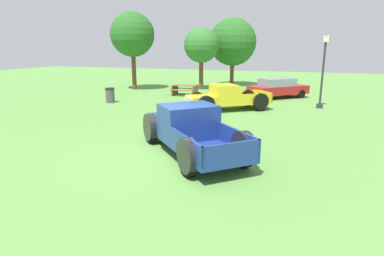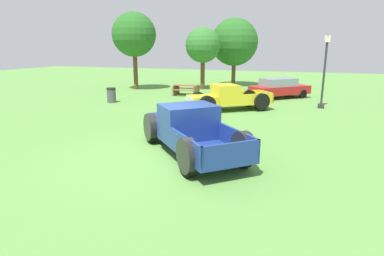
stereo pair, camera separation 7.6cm
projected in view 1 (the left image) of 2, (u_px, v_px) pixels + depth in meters
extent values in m
plane|color=#5B9342|center=(160.00, 156.00, 10.72)|extent=(80.00, 80.00, 0.00)
cube|color=navy|center=(173.00, 123.00, 12.33)|extent=(2.27, 2.27, 0.58)
cube|color=silver|center=(166.00, 118.00, 13.06)|extent=(1.11, 1.04, 0.49)
sphere|color=silver|center=(151.00, 119.00, 12.78)|extent=(0.21, 0.21, 0.21)
sphere|color=silver|center=(181.00, 116.00, 13.28)|extent=(0.21, 0.21, 0.21)
cube|color=navy|center=(188.00, 123.00, 10.93)|extent=(2.24, 2.22, 1.22)
cube|color=#8C9EA8|center=(181.00, 111.00, 11.44)|extent=(1.15, 1.08, 0.54)
cube|color=navy|center=(212.00, 154.00, 9.47)|extent=(2.82, 2.84, 0.11)
cube|color=navy|center=(186.00, 146.00, 9.05)|extent=(1.58, 1.69, 0.58)
cube|color=navy|center=(238.00, 139.00, 9.71)|extent=(1.58, 1.69, 0.58)
cube|color=navy|center=(231.00, 154.00, 8.43)|extent=(1.36, 1.27, 0.58)
cylinder|color=black|center=(151.00, 132.00, 12.05)|extent=(0.72, 0.75, 0.81)
cylinder|color=#B7B7BC|center=(150.00, 132.00, 12.05)|extent=(0.41, 0.41, 0.32)
cylinder|color=black|center=(151.00, 127.00, 12.00)|extent=(0.91, 0.95, 1.02)
cylinder|color=black|center=(194.00, 128.00, 12.75)|extent=(0.72, 0.75, 0.81)
cylinder|color=#B7B7BC|center=(195.00, 128.00, 12.75)|extent=(0.41, 0.41, 0.32)
cylinder|color=black|center=(194.00, 123.00, 12.70)|extent=(0.91, 0.95, 1.02)
cylinder|color=black|center=(188.00, 163.00, 8.89)|extent=(0.72, 0.75, 0.81)
cylinder|color=#B7B7BC|center=(188.00, 163.00, 8.89)|extent=(0.41, 0.41, 0.32)
cylinder|color=black|center=(188.00, 156.00, 8.84)|extent=(0.91, 0.95, 1.02)
cylinder|color=black|center=(243.00, 154.00, 9.59)|extent=(0.72, 0.75, 0.81)
cylinder|color=#B7B7BC|center=(243.00, 154.00, 9.59)|extent=(0.41, 0.41, 0.32)
cylinder|color=black|center=(243.00, 148.00, 9.54)|extent=(0.91, 0.95, 1.02)
cube|color=silver|center=(166.00, 126.00, 13.18)|extent=(1.49, 1.40, 0.13)
cube|color=yellow|center=(201.00, 101.00, 17.82)|extent=(2.02, 2.02, 0.53)
cube|color=silver|center=(189.00, 101.00, 17.60)|extent=(0.83, 1.09, 0.44)
sphere|color=silver|center=(192.00, 102.00, 17.06)|extent=(0.19, 0.19, 0.19)
sphere|color=silver|center=(186.00, 99.00, 18.14)|extent=(0.19, 0.19, 0.19)
cube|color=yellow|center=(224.00, 94.00, 18.13)|extent=(1.95, 2.03, 1.10)
cube|color=#8C9EA8|center=(214.00, 90.00, 17.91)|extent=(0.85, 1.13, 0.48)
cube|color=yellow|center=(250.00, 102.00, 18.72)|extent=(2.57, 2.48, 0.10)
cube|color=yellow|center=(256.00, 98.00, 17.94)|extent=(1.66, 1.26, 0.53)
cube|color=yellow|center=(244.00, 95.00, 19.35)|extent=(1.66, 1.26, 0.53)
cube|color=yellow|center=(265.00, 96.00, 18.93)|extent=(1.01, 1.33, 0.53)
cylinder|color=black|center=(206.00, 108.00, 17.14)|extent=(0.71, 0.60, 0.73)
cylinder|color=#B7B7BC|center=(206.00, 108.00, 17.13)|extent=(0.37, 0.36, 0.29)
cylinder|color=black|center=(206.00, 104.00, 17.09)|extent=(0.90, 0.76, 0.92)
cylinder|color=black|center=(197.00, 103.00, 18.63)|extent=(0.71, 0.60, 0.73)
cylinder|color=#B7B7BC|center=(197.00, 103.00, 18.63)|extent=(0.37, 0.36, 0.29)
cylinder|color=black|center=(197.00, 100.00, 18.58)|extent=(0.90, 0.76, 0.92)
cylinder|color=black|center=(260.00, 105.00, 18.06)|extent=(0.71, 0.60, 0.73)
cylinder|color=#B7B7BC|center=(260.00, 105.00, 18.05)|extent=(0.37, 0.36, 0.29)
cylinder|color=black|center=(260.00, 101.00, 18.02)|extent=(0.90, 0.76, 0.92)
cylinder|color=black|center=(247.00, 100.00, 19.55)|extent=(0.71, 0.60, 0.73)
cylinder|color=#B7B7BC|center=(247.00, 100.00, 19.56)|extent=(0.37, 0.36, 0.29)
cylinder|color=black|center=(247.00, 97.00, 19.50)|extent=(0.90, 0.76, 0.92)
cube|color=silver|center=(188.00, 107.00, 17.67)|extent=(1.12, 1.46, 0.11)
cube|color=#B21E1E|center=(278.00, 90.00, 22.66)|extent=(4.18, 4.08, 0.57)
cube|color=#7F939E|center=(277.00, 82.00, 22.48)|extent=(2.67, 2.63, 0.52)
cylinder|color=black|center=(287.00, 91.00, 23.96)|extent=(0.57, 0.55, 0.60)
cylinder|color=black|center=(301.00, 94.00, 22.62)|extent=(0.57, 0.55, 0.60)
cylinder|color=black|center=(255.00, 93.00, 22.84)|extent=(0.57, 0.55, 0.60)
cylinder|color=black|center=(268.00, 96.00, 21.51)|extent=(0.57, 0.55, 0.60)
cube|color=#2D2D33|center=(319.00, 106.00, 19.06)|extent=(0.36, 0.36, 0.25)
cylinder|color=#2D2D33|center=(323.00, 74.00, 18.60)|extent=(0.12, 0.12, 3.52)
cube|color=#F2EACC|center=(326.00, 39.00, 18.13)|extent=(0.28, 0.28, 0.36)
cone|color=#2D2D33|center=(326.00, 35.00, 18.08)|extent=(0.32, 0.32, 0.14)
cube|color=olive|center=(185.00, 85.00, 23.92)|extent=(1.84, 0.89, 0.06)
cube|color=olive|center=(182.00, 90.00, 23.43)|extent=(1.81, 0.37, 0.05)
cube|color=olive|center=(187.00, 88.00, 24.55)|extent=(1.81, 0.37, 0.05)
cube|color=olive|center=(175.00, 90.00, 24.22)|extent=(0.15, 1.40, 0.75)
cube|color=olive|center=(195.00, 91.00, 23.79)|extent=(0.15, 1.40, 0.75)
cylinder|color=#4C4C51|center=(110.00, 96.00, 20.82)|extent=(0.56, 0.56, 0.85)
cylinder|color=black|center=(110.00, 89.00, 20.70)|extent=(0.59, 0.59, 0.10)
cylinder|color=brown|center=(201.00, 74.00, 27.27)|extent=(0.36, 0.36, 2.56)
sphere|color=#33752D|center=(201.00, 45.00, 26.69)|extent=(2.89, 2.89, 2.89)
cylinder|color=brown|center=(232.00, 73.00, 29.95)|extent=(0.36, 0.36, 2.33)
sphere|color=#286623|center=(233.00, 42.00, 29.28)|extent=(4.25, 4.25, 4.25)
cylinder|color=brown|center=(134.00, 71.00, 27.11)|extent=(0.36, 0.36, 3.13)
sphere|color=#286623|center=(132.00, 34.00, 26.40)|extent=(3.61, 3.61, 3.61)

